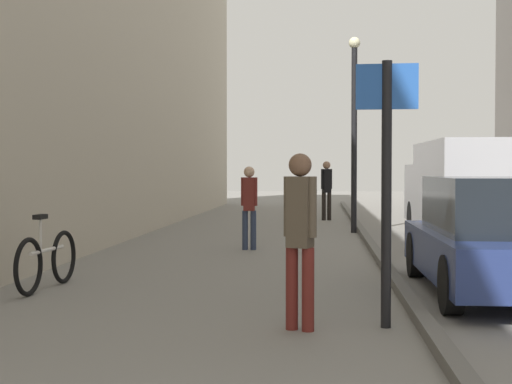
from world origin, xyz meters
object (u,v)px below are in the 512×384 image
object	(u,v)px
delivery_van	(471,189)
lamp_post	(354,121)
pedestrian_main_foreground	(327,186)
parked_car	(498,237)
pedestrian_mid_block	(300,228)
bicycle_leaning	(47,260)
pedestrian_far_crossing	(249,202)
street_sign_post	(387,170)

from	to	relation	value
delivery_van	lamp_post	size ratio (longest dim) A/B	1.18
pedestrian_main_foreground	parked_car	bearing A→B (deg)	-103.77
pedestrian_main_foreground	pedestrian_mid_block	bearing A→B (deg)	-113.66
pedestrian_mid_block	bicycle_leaning	bearing A→B (deg)	169.33
pedestrian_mid_block	pedestrian_far_crossing	bearing A→B (deg)	122.02
pedestrian_main_foreground	pedestrian_mid_block	xyz separation A→B (m)	(-0.40, -15.79, -0.05)
pedestrian_far_crossing	parked_car	distance (m)	6.02
pedestrian_far_crossing	delivery_van	world-z (taller)	delivery_van
lamp_post	bicycle_leaning	size ratio (longest dim) A/B	2.69
pedestrian_main_foreground	bicycle_leaning	distance (m)	14.11
delivery_van	lamp_post	bearing A→B (deg)	131.14
lamp_post	delivery_van	bearing A→B (deg)	-48.25
street_sign_post	bicycle_leaning	world-z (taller)	street_sign_post
parked_car	lamp_post	world-z (taller)	lamp_post
pedestrian_mid_block	street_sign_post	distance (m)	1.03
pedestrian_mid_block	pedestrian_main_foreground	bearing A→B (deg)	111.39
lamp_post	pedestrian_far_crossing	bearing A→B (deg)	-118.10
pedestrian_main_foreground	pedestrian_mid_block	distance (m)	15.79
delivery_van	pedestrian_far_crossing	bearing A→B (deg)	-161.76
pedestrian_mid_block	street_sign_post	world-z (taller)	street_sign_post
pedestrian_mid_block	lamp_post	world-z (taller)	lamp_post
pedestrian_main_foreground	lamp_post	xyz separation A→B (m)	(0.62, -4.51, 1.69)
delivery_van	parked_car	bearing A→B (deg)	-98.80
pedestrian_main_foreground	delivery_van	size ratio (longest dim) A/B	0.32
bicycle_leaning	street_sign_post	bearing A→B (deg)	-21.39
delivery_van	pedestrian_mid_block	bearing A→B (deg)	-111.43
pedestrian_main_foreground	lamp_post	bearing A→B (deg)	-104.35
street_sign_post	bicycle_leaning	distance (m)	4.74
delivery_van	street_sign_post	world-z (taller)	street_sign_post
street_sign_post	parked_car	bearing A→B (deg)	-123.11
lamp_post	bicycle_leaning	bearing A→B (deg)	-115.51
pedestrian_main_foreground	delivery_van	distance (m)	7.65
pedestrian_mid_block	parked_car	xyz separation A→B (m)	(2.40, 2.33, -0.27)
lamp_post	bicycle_leaning	xyz separation A→B (m)	(-4.34, -9.09, -2.34)
parked_car	street_sign_post	world-z (taller)	street_sign_post
pedestrian_mid_block	parked_car	bearing A→B (deg)	67.09
street_sign_post	pedestrian_far_crossing	bearing A→B (deg)	-71.00
parked_car	bicycle_leaning	distance (m)	5.72
pedestrian_far_crossing	lamp_post	bearing A→B (deg)	63.25
parked_car	pedestrian_mid_block	bearing A→B (deg)	-136.06
pedestrian_main_foreground	pedestrian_far_crossing	bearing A→B (deg)	-122.50
pedestrian_main_foreground	street_sign_post	world-z (taller)	street_sign_post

